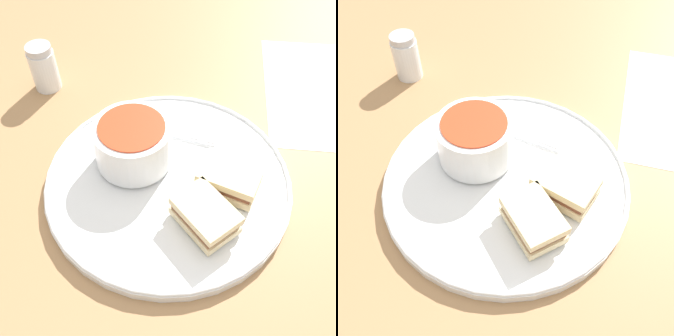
{
  "view_description": "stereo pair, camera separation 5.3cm",
  "coord_description": "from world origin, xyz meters",
  "views": [
    {
      "loc": [
        0.02,
        -0.33,
        0.45
      ],
      "look_at": [
        0.0,
        0.0,
        0.04
      ],
      "focal_mm": 42.0,
      "sensor_mm": 36.0,
      "label": 1
    },
    {
      "loc": [
        0.07,
        -0.33,
        0.45
      ],
      "look_at": [
        0.0,
        0.0,
        0.04
      ],
      "focal_mm": 42.0,
      "sensor_mm": 36.0,
      "label": 2
    }
  ],
  "objects": [
    {
      "name": "salt_shaker",
      "position": [
        -0.22,
        0.2,
        0.04
      ],
      "size": [
        0.05,
        0.05,
        0.08
      ],
      "color": "silver",
      "rests_on": "ground_plane"
    },
    {
      "name": "sandwich_half_near",
      "position": [
        0.05,
        -0.07,
        0.04
      ],
      "size": [
        0.09,
        0.1,
        0.03
      ],
      "rotation": [
        0.0,
        0.0,
        5.41
      ],
      "color": "beige",
      "rests_on": "plate"
    },
    {
      "name": "ground_plane",
      "position": [
        0.0,
        0.0,
        0.0
      ],
      "size": [
        2.4,
        2.4,
        0.0
      ],
      "primitive_type": "plane",
      "color": "#9E754C"
    },
    {
      "name": "sandwich_half_far",
      "position": [
        0.08,
        -0.01,
        0.04
      ],
      "size": [
        0.09,
        0.08,
        0.03
      ],
      "rotation": [
        0.0,
        0.0,
        5.89
      ],
      "color": "beige",
      "rests_on": "plate"
    },
    {
      "name": "spoon",
      "position": [
        -0.02,
        0.09,
        0.02
      ],
      "size": [
        0.12,
        0.05,
        0.01
      ],
      "rotation": [
        0.0,
        0.0,
        9.15
      ],
      "color": "silver",
      "rests_on": "plate"
    },
    {
      "name": "plate",
      "position": [
        0.0,
        0.0,
        0.01
      ],
      "size": [
        0.34,
        0.34,
        0.02
      ],
      "color": "white",
      "rests_on": "ground_plane"
    },
    {
      "name": "soup_bowl",
      "position": [
        -0.05,
        0.03,
        0.05
      ],
      "size": [
        0.11,
        0.11,
        0.06
      ],
      "color": "white",
      "rests_on": "plate"
    }
  ]
}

